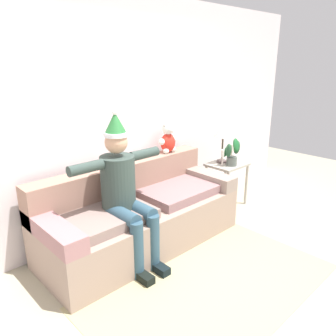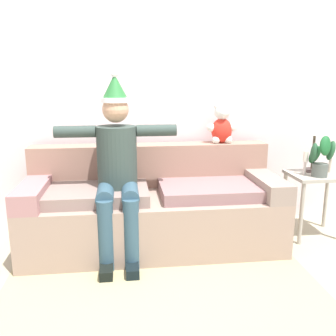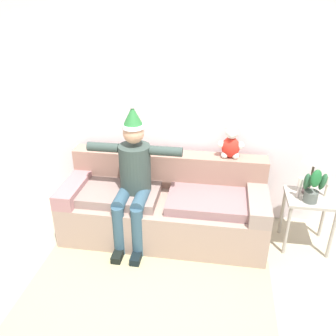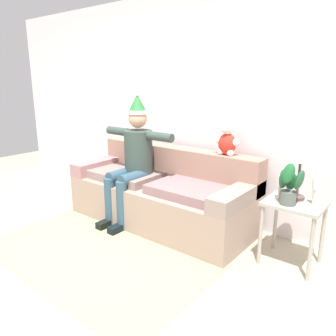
{
  "view_description": "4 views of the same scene",
  "coord_description": "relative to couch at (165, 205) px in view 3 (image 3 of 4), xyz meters",
  "views": [
    {
      "loc": [
        -2.07,
        -1.62,
        1.98
      ],
      "look_at": [
        0.23,
        0.81,
        0.89
      ],
      "focal_mm": 35.64,
      "sensor_mm": 36.0,
      "label": 1
    },
    {
      "loc": [
        -0.26,
        -2.17,
        1.46
      ],
      "look_at": [
        0.12,
        0.92,
        0.74
      ],
      "focal_mm": 39.5,
      "sensor_mm": 36.0,
      "label": 2
    },
    {
      "loc": [
        0.57,
        -2.34,
        2.53
      ],
      "look_at": [
        0.06,
        0.87,
        0.91
      ],
      "focal_mm": 37.59,
      "sensor_mm": 36.0,
      "label": 3
    },
    {
      "loc": [
        2.41,
        -1.91,
        1.69
      ],
      "look_at": [
        0.2,
        0.88,
        0.74
      ],
      "focal_mm": 35.57,
      "sensor_mm": 36.0,
      "label": 4
    }
  ],
  "objects": [
    {
      "name": "area_rug",
      "position": [
        0.0,
        -1.04,
        -0.35
      ],
      "size": [
        2.32,
        1.37,
        0.01
      ],
      "primitive_type": "cube",
      "color": "tan",
      "rests_on": "ground_plane"
    },
    {
      "name": "person_seated",
      "position": [
        -0.31,
        -0.17,
        0.45
      ],
      "size": [
        1.02,
        0.77,
        1.56
      ],
      "color": "#33433D",
      "rests_on": "ground_plane"
    },
    {
      "name": "table_lamp",
      "position": [
        1.54,
        0.08,
        0.69
      ],
      "size": [
        0.24,
        0.24,
        0.55
      ],
      "color": "#534140",
      "rests_on": "side_table"
    },
    {
      "name": "potted_plant",
      "position": [
        1.52,
        -0.1,
        0.44
      ],
      "size": [
        0.24,
        0.26,
        0.4
      ],
      "color": "#575F59",
      "rests_on": "side_table"
    },
    {
      "name": "teddy_bear",
      "position": [
        0.69,
        0.27,
        0.7
      ],
      "size": [
        0.29,
        0.17,
        0.38
      ],
      "color": "red",
      "rests_on": "couch"
    },
    {
      "name": "candle_short",
      "position": [
        1.7,
        0.03,
        0.42
      ],
      "size": [
        0.04,
        0.04,
        0.24
      ],
      "color": "beige",
      "rests_on": "side_table"
    },
    {
      "name": "candle_tall",
      "position": [
        1.42,
        -0.03,
        0.41
      ],
      "size": [
        0.04,
        0.04,
        0.23
      ],
      "color": "beige",
      "rests_on": "side_table"
    },
    {
      "name": "couch",
      "position": [
        0.0,
        0.0,
        0.0
      ],
      "size": [
        2.25,
        0.89,
        0.88
      ],
      "color": "gray",
      "rests_on": "ground_plane"
    },
    {
      "name": "back_wall",
      "position": [
        0.0,
        0.53,
        1.0
      ],
      "size": [
        7.0,
        0.1,
        2.7
      ],
      "primitive_type": "cube",
      "color": "silver",
      "rests_on": "ground_plane"
    },
    {
      "name": "ground_plane",
      "position": [
        0.0,
        -1.02,
        -0.35
      ],
      "size": [
        10.0,
        10.0,
        0.0
      ],
      "primitive_type": "plane",
      "color": "#A8A085"
    },
    {
      "name": "side_table",
      "position": [
        1.56,
        -0.01,
        0.15
      ],
      "size": [
        0.51,
        0.43,
        0.62
      ],
      "color": "#A59F92",
      "rests_on": "ground_plane"
    }
  ]
}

